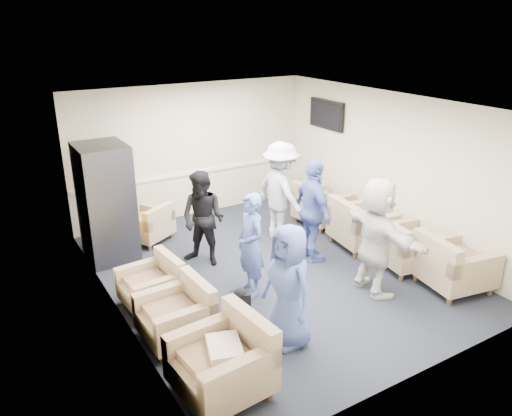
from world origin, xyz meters
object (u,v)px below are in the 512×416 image
vending_machine (106,202)px  person_front_right (377,236)px  person_back_right (281,192)px  armchair_left_near (226,363)px  person_back_left (203,219)px  armchair_right_midfar (359,227)px  armchair_right_near (451,266)px  armchair_corner (149,225)px  armchair_right_midnear (404,247)px  armchair_right_far (320,207)px  person_front_left (289,286)px  person_mid_right (313,211)px  armchair_left_far (154,286)px  armchair_left_mid (179,316)px  person_mid_left (251,245)px

vending_machine → person_front_right: vending_machine is taller
person_back_right → person_front_right: bearing=179.4°
armchair_left_near → person_back_left: size_ratio=0.63×
armchair_right_midfar → person_back_right: 1.53m
armchair_right_near → armchair_corner: size_ratio=1.04×
person_back_left → armchair_right_midnear: bearing=21.1°
armchair_right_midfar → armchair_right_far: armchair_right_midfar is taller
person_front_left → person_back_right: 3.17m
armchair_right_far → person_back_left: person_back_left is taller
armchair_right_midfar → person_mid_right: bearing=97.1°
armchair_left_near → vending_machine: (-0.13, 3.99, 0.62)m
person_front_left → person_back_right: bearing=142.2°
armchair_right_midfar → person_front_left: bearing=129.8°
armchair_left_far → armchair_corner: size_ratio=0.80×
person_front_left → vending_machine: bearing=-167.0°
armchair_corner → person_back_left: bearing=80.3°
armchair_left_mid → person_front_right: (2.96, -0.39, 0.57)m
vending_machine → person_mid_right: bearing=-32.9°
person_front_left → person_back_left: bearing=173.1°
armchair_right_near → vending_machine: bearing=57.3°
person_front_left → person_mid_right: size_ratio=0.91×
armchair_right_far → person_front_left: person_front_left is taller
vending_machine → person_back_left: size_ratio=1.24×
person_front_left → armchair_corner: bearing=-179.4°
person_mid_left → person_back_left: bearing=-169.3°
armchair_left_far → person_back_left: bearing=119.8°
person_mid_left → armchair_right_far: bearing=124.6°
armchair_right_midfar → armchair_corner: 3.82m
armchair_corner → armchair_right_midfar: bearing=116.1°
armchair_left_mid → person_front_left: 1.46m
armchair_right_midnear → armchair_right_far: size_ratio=1.04×
person_back_left → person_back_right: (1.63, 0.16, 0.12)m
armchair_left_mid → armchair_right_near: bearing=74.2°
armchair_right_near → person_back_right: 3.14m
armchair_left_near → person_mid_right: size_ratio=0.57×
armchair_corner → person_mid_left: size_ratio=0.66×
armchair_left_mid → armchair_right_midnear: armchair_right_midnear is taller
vending_machine → person_front_left: 3.79m
armchair_left_near → armchair_right_midfar: size_ratio=0.95×
armchair_right_near → person_mid_left: (-2.65, 1.46, 0.41)m
vending_machine → person_back_right: size_ratio=1.07×
person_front_left → armchair_left_mid: bearing=-130.3°
armchair_left_mid → vending_machine: (-0.08, 2.81, 0.66)m
armchair_right_near → armchair_right_midfar: 1.87m
vending_machine → person_front_right: 4.42m
armchair_right_midfar → person_mid_left: 2.56m
armchair_corner → person_mid_right: 3.06m
armchair_left_far → armchair_right_near: bearing=60.2°
person_front_left → person_back_left: person_front_left is taller
armchair_corner → person_mid_left: person_mid_left is taller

